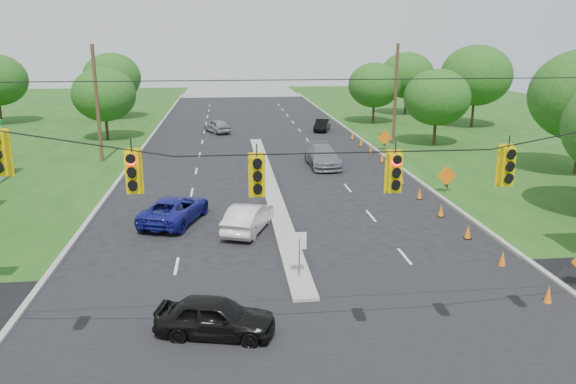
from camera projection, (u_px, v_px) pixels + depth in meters
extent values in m
plane|color=black|center=(325.00, 364.00, 16.68)|extent=(160.00, 160.00, 0.00)
cube|color=black|center=(325.00, 364.00, 16.68)|extent=(160.00, 14.00, 0.02)
cube|color=gray|center=(134.00, 161.00, 44.37)|extent=(0.25, 110.00, 0.16)
cube|color=gray|center=(382.00, 156.00, 46.52)|extent=(0.25, 110.00, 0.16)
cube|color=gray|center=(270.00, 186.00, 36.81)|extent=(1.00, 34.00, 0.18)
cylinder|color=gray|center=(299.00, 260.00, 22.19)|extent=(0.06, 0.06, 1.80)
cube|color=white|center=(299.00, 241.00, 21.98)|extent=(0.55, 0.04, 0.70)
cylinder|color=black|center=(337.00, 137.00, 13.88)|extent=(24.00, 0.04, 0.04)
cube|color=#FFD904|center=(0.00, 154.00, 13.09)|extent=(0.34, 0.24, 1.00)
cube|color=#FFD904|center=(133.00, 173.00, 13.55)|extent=(0.34, 0.24, 1.00)
cube|color=#FFD904|center=(257.00, 176.00, 13.91)|extent=(0.34, 0.24, 1.00)
cube|color=#FFD904|center=(394.00, 173.00, 14.29)|extent=(0.34, 0.24, 1.00)
cube|color=#FFD904|center=(507.00, 167.00, 14.58)|extent=(0.34, 0.24, 1.00)
cylinder|color=#422D1C|center=(97.00, 105.00, 42.93)|extent=(0.28, 0.28, 9.00)
cylinder|color=#422D1C|center=(396.00, 95.00, 50.38)|extent=(0.28, 0.28, 9.00)
cone|color=orange|center=(548.00, 295.00, 20.39)|extent=(0.32, 0.32, 0.70)
cone|color=orange|center=(502.00, 259.00, 23.75)|extent=(0.32, 0.32, 0.70)
cone|color=orange|center=(468.00, 232.00, 27.11)|extent=(0.32, 0.32, 0.70)
cone|color=orange|center=(441.00, 210.00, 30.46)|extent=(0.32, 0.32, 0.70)
cone|color=orange|center=(419.00, 193.00, 33.82)|extent=(0.32, 0.32, 0.70)
cone|color=orange|center=(402.00, 179.00, 37.17)|extent=(0.32, 0.32, 0.70)
cone|color=orange|center=(387.00, 168.00, 40.53)|extent=(0.32, 0.32, 0.70)
cone|color=orange|center=(382.00, 158.00, 43.95)|extent=(0.32, 0.32, 0.70)
cone|color=orange|center=(371.00, 149.00, 47.30)|extent=(0.32, 0.32, 0.70)
cone|color=orange|center=(361.00, 142.00, 50.66)|extent=(0.32, 0.32, 0.70)
cone|color=orange|center=(352.00, 136.00, 54.02)|extent=(0.32, 0.32, 0.70)
cube|color=black|center=(446.00, 185.00, 34.94)|extent=(0.06, 0.58, 0.26)
cube|color=black|center=(446.00, 185.00, 34.94)|extent=(0.06, 0.58, 0.26)
cube|color=orange|center=(447.00, 176.00, 34.78)|extent=(1.27, 0.05, 1.27)
cube|color=black|center=(384.00, 145.00, 48.36)|extent=(0.06, 0.58, 0.26)
cube|color=black|center=(384.00, 145.00, 48.36)|extent=(0.06, 0.58, 0.26)
cube|color=orange|center=(385.00, 138.00, 48.21)|extent=(1.27, 0.05, 1.27)
cylinder|color=black|center=(0.00, 112.00, 63.18)|extent=(0.28, 0.28, 2.88)
cylinder|color=black|center=(107.00, 127.00, 53.21)|extent=(0.28, 0.28, 2.52)
ellipsoid|color=#194C14|center=(104.00, 94.00, 52.40)|extent=(5.88, 5.88, 5.04)
cylinder|color=black|center=(115.00, 107.00, 67.33)|extent=(0.28, 0.28, 2.88)
ellipsoid|color=#194C14|center=(112.00, 77.00, 66.40)|extent=(6.72, 6.72, 5.76)
cylinder|color=black|center=(435.00, 132.00, 50.65)|extent=(0.28, 0.28, 2.52)
ellipsoid|color=#194C14|center=(437.00, 97.00, 49.84)|extent=(5.88, 5.88, 5.04)
cylinder|color=black|center=(473.00, 113.00, 60.99)|extent=(0.28, 0.28, 3.24)
ellipsoid|color=#194C14|center=(476.00, 75.00, 59.95)|extent=(7.56, 7.56, 6.48)
cylinder|color=black|center=(405.00, 103.00, 71.16)|extent=(0.28, 0.28, 2.88)
ellipsoid|color=#194C14|center=(407.00, 75.00, 70.23)|extent=(6.72, 6.72, 5.76)
cylinder|color=black|center=(373.00, 113.00, 63.86)|extent=(0.28, 0.28, 2.52)
ellipsoid|color=#194C14|center=(374.00, 85.00, 63.05)|extent=(5.88, 5.88, 5.04)
imported|color=black|center=(215.00, 317.00, 18.13)|extent=(4.14, 2.41, 1.33)
imported|color=beige|center=(248.00, 218.00, 28.06)|extent=(2.89, 4.56, 1.42)
imported|color=navy|center=(175.00, 209.00, 29.45)|extent=(3.85, 5.59, 1.42)
imported|color=slate|center=(323.00, 156.00, 42.38)|extent=(2.32, 5.46, 1.57)
imported|color=gray|center=(217.00, 126.00, 57.70)|extent=(3.18, 4.41, 1.40)
imported|color=black|center=(322.00, 125.00, 58.83)|extent=(2.40, 4.02, 1.25)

